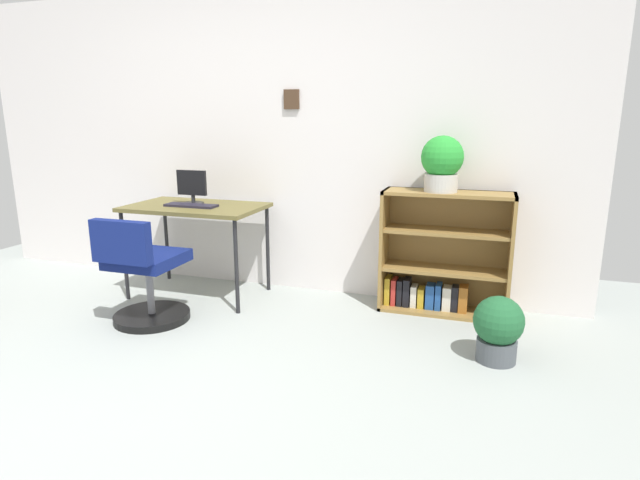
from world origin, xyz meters
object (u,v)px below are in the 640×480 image
object	(u,v)px
desk	(196,212)
monitor	(192,187)
keyboard	(191,205)
bookshelf_low	(442,258)
potted_plant_floor	(498,327)
potted_plant_on_shelf	(442,162)
office_chair	(144,278)

from	to	relation	value
desk	monitor	xyz separation A→B (m)	(-0.04, 0.04, 0.19)
keyboard	bookshelf_low	bearing A→B (deg)	9.72
monitor	potted_plant_floor	distance (m)	2.45
potted_plant_on_shelf	potted_plant_floor	xyz separation A→B (m)	(0.43, -0.68, -0.88)
desk	potted_plant_floor	bearing A→B (deg)	-12.04
desk	potted_plant_floor	distance (m)	2.35
bookshelf_low	potted_plant_floor	size ratio (longest dim) A/B	2.30
bookshelf_low	potted_plant_floor	bearing A→B (deg)	-62.00
office_chair	potted_plant_floor	size ratio (longest dim) A/B	1.93
office_chair	monitor	bearing A→B (deg)	90.63
monitor	potted_plant_floor	world-z (taller)	monitor
bookshelf_low	keyboard	bearing A→B (deg)	-170.28
desk	office_chair	bearing A→B (deg)	-93.33
keyboard	office_chair	size ratio (longest dim) A/B	0.54
office_chair	potted_plant_floor	bearing A→B (deg)	3.75
monitor	keyboard	bearing A→B (deg)	-65.44
potted_plant_on_shelf	bookshelf_low	bearing A→B (deg)	59.38
keyboard	potted_plant_floor	world-z (taller)	keyboard
potted_plant_on_shelf	potted_plant_floor	size ratio (longest dim) A/B	0.98
desk	monitor	world-z (taller)	monitor
desk	bookshelf_low	xyz separation A→B (m)	(1.86, 0.26, -0.28)
office_chair	bookshelf_low	xyz separation A→B (m)	(1.90, 0.89, 0.07)
desk	potted_plant_floor	xyz separation A→B (m)	(2.26, -0.48, -0.46)
desk	bookshelf_low	size ratio (longest dim) A/B	1.15
monitor	potted_plant_on_shelf	size ratio (longest dim) A/B	0.69
potted_plant_floor	keyboard	bearing A→B (deg)	169.49
keyboard	potted_plant_on_shelf	bearing A→B (deg)	8.13
office_chair	bookshelf_low	distance (m)	2.10
potted_plant_floor	bookshelf_low	bearing A→B (deg)	118.00
office_chair	potted_plant_floor	world-z (taller)	office_chair
monitor	keyboard	size ratio (longest dim) A/B	0.65
desk	keyboard	xyz separation A→B (m)	(0.00, -0.06, 0.07)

